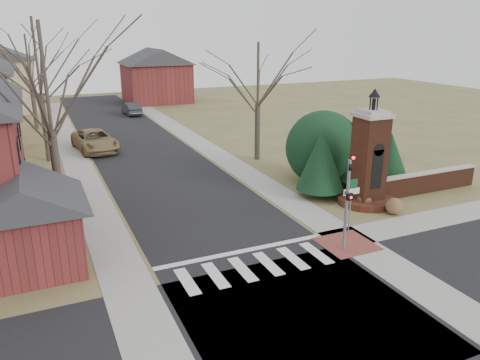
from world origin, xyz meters
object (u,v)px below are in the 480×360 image
brick_gate_monument (368,167)px  traffic_signal_pole (348,196)px  pickup_truck (95,140)px  distant_car (131,109)px  sign_post (351,196)px

brick_gate_monument → traffic_signal_pole: bearing=-136.8°
pickup_truck → distant_car: bearing=61.7°
traffic_signal_pole → distant_car: traffic_signal_pole is taller
sign_post → distant_car: sign_post is taller
traffic_signal_pole → pickup_truck: traffic_signal_pole is taller
traffic_signal_pole → pickup_truck: bearing=108.4°
sign_post → pickup_truck: size_ratio=0.46×
sign_post → traffic_signal_pole: bearing=-132.4°
pickup_truck → sign_post: bearing=-74.1°
traffic_signal_pole → brick_gate_monument: bearing=43.2°
sign_post → brick_gate_monument: bearing=41.4°
traffic_signal_pole → brick_gate_monument: brick_gate_monument is taller
traffic_signal_pole → brick_gate_monument: (4.70, 4.42, -0.42)m
distant_car → pickup_truck: bearing=65.8°
pickup_truck → distant_car: pickup_truck is taller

